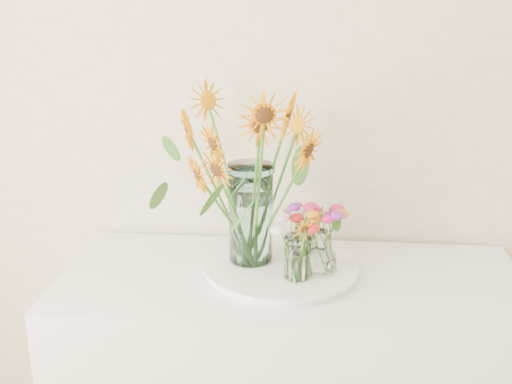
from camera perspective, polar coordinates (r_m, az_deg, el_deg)
tray at (r=1.97m, az=2.26°, el=-6.86°), size 0.45×0.45×0.02m
mason_jar at (r=1.94m, az=-0.48°, el=-1.95°), size 0.17×0.17×0.31m
sunflower_bouquet at (r=1.89m, az=-0.49°, el=2.09°), size 0.95×0.95×0.60m
small_vase_a at (r=1.86m, az=3.72°, el=-5.84°), size 0.09×0.09×0.13m
wildflower_posy_a at (r=1.84m, az=3.75°, el=-4.56°), size 0.21×0.21×0.22m
small_vase_b at (r=1.91m, az=5.84°, el=-5.21°), size 0.10×0.10×0.13m
wildflower_posy_b at (r=1.89m, az=5.89°, el=-3.96°), size 0.21×0.21×0.22m
small_vase_c at (r=2.01m, az=4.30°, el=-4.47°), size 0.07×0.07×0.10m
wildflower_posy_c at (r=1.99m, az=4.33°, el=-3.27°), size 0.18×0.18×0.19m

